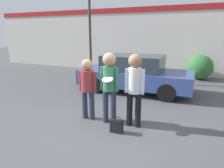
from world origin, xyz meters
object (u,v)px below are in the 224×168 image
shrub (200,67)px  handbag (117,126)px  person_middle_with_frisbee (109,82)px  person_right (135,84)px  person_left (88,84)px  parked_car_near (135,73)px

shrub → handbag: (-1.86, -6.95, -0.45)m
person_middle_with_frisbee → person_right: 0.65m
person_left → person_middle_with_frisbee: (0.64, -0.03, 0.13)m
person_left → parked_car_near: person_left is taller
person_right → parked_car_near: bearing=106.2°
person_middle_with_frisbee → person_right: bearing=5.9°
person_right → handbag: 1.10m
person_middle_with_frisbee → shrub: size_ratio=1.49×
person_right → person_middle_with_frisbee: bearing=-174.1°
person_left → person_right: size_ratio=0.90×
person_left → handbag: (1.02, -0.45, -0.81)m
handbag → person_middle_with_frisbee: bearing=131.1°
person_left → person_right: person_right is taller
shrub → handbag: shrub is taller
person_right → handbag: (-0.27, -0.49, -0.94)m
person_right → shrub: bearing=76.2°
person_middle_with_frisbee → person_right: size_ratio=1.01×
person_left → shrub: bearing=66.1°
parked_car_near → handbag: (0.62, -3.57, -0.56)m
person_middle_with_frisbee → shrub: bearing=71.1°
person_left → person_middle_with_frisbee: bearing=-2.3°
shrub → parked_car_near: bearing=-126.3°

